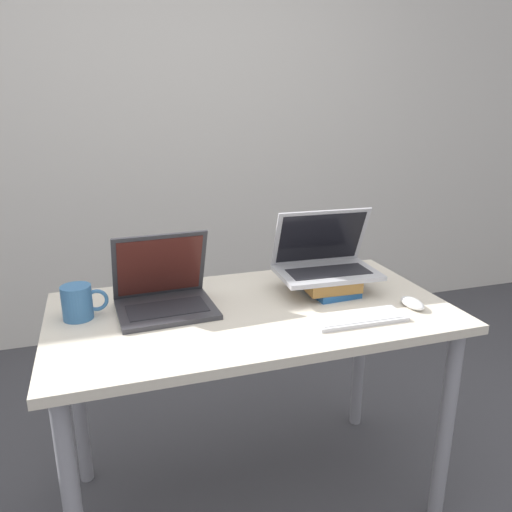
{
  "coord_description": "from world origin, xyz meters",
  "views": [
    {
      "loc": [
        -0.46,
        -1.11,
        1.43
      ],
      "look_at": [
        0.01,
        0.35,
        0.95
      ],
      "focal_mm": 35.0,
      "sensor_mm": 36.0,
      "label": 1
    }
  ],
  "objects": [
    {
      "name": "book_stack",
      "position": [
        0.3,
        0.41,
        0.8
      ],
      "size": [
        0.19,
        0.21,
        0.06
      ],
      "color": "#235693",
      "rests_on": "desk"
    },
    {
      "name": "laptop_on_books",
      "position": [
        0.3,
        0.44,
        0.88
      ],
      "size": [
        0.36,
        0.25,
        0.23
      ],
      "color": "#B2B2B7",
      "rests_on": "book_stack"
    },
    {
      "name": "mug",
      "position": [
        -0.54,
        0.44,
        0.82
      ],
      "size": [
        0.14,
        0.09,
        0.11
      ],
      "color": "teal",
      "rests_on": "desk"
    },
    {
      "name": "wall_back",
      "position": [
        0.0,
        1.95,
        1.35
      ],
      "size": [
        8.0,
        0.05,
        2.7
      ],
      "color": "silver",
      "rests_on": "ground_plane"
    },
    {
      "name": "laptop_left",
      "position": [
        -0.28,
        0.44,
        0.82
      ],
      "size": [
        0.32,
        0.28,
        0.25
      ],
      "color": "#333338",
      "rests_on": "desk"
    },
    {
      "name": "wireless_keyboard",
      "position": [
        0.29,
        0.16,
        0.78
      ],
      "size": [
        0.3,
        0.12,
        0.01
      ],
      "color": "silver",
      "rests_on": "desk"
    },
    {
      "name": "desk",
      "position": [
        0.0,
        0.35,
        0.67
      ],
      "size": [
        1.31,
        0.7,
        0.77
      ],
      "color": "beige",
      "rests_on": "ground_plane"
    },
    {
      "name": "mouse",
      "position": [
        0.51,
        0.2,
        0.78
      ],
      "size": [
        0.06,
        0.11,
        0.03
      ],
      "color": "white",
      "rests_on": "desk"
    }
  ]
}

